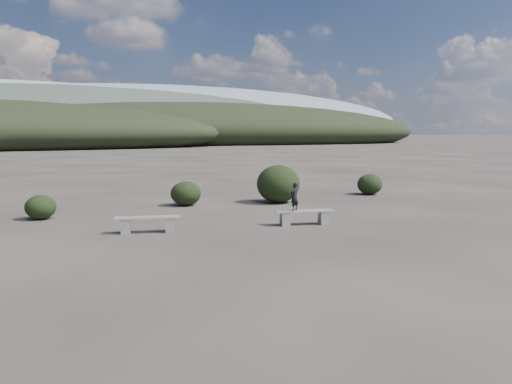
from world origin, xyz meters
name	(u,v)px	position (x,y,z in m)	size (l,w,h in m)	color
ground	(301,264)	(0.00, 0.00, 0.00)	(1200.00, 1200.00, 0.00)	#2B2621
bench_left	(148,223)	(-2.22, 4.55, 0.27)	(1.80, 0.77, 0.44)	slate
bench_right	(304,216)	(2.23, 3.87, 0.27)	(1.80, 0.74, 0.44)	slate
seated_person	(294,197)	(1.93, 3.93, 0.85)	(0.30, 0.20, 0.83)	black
shrub_a	(41,207)	(-4.86, 8.05, 0.38)	(0.94, 0.94, 0.77)	black
shrub_c	(186,193)	(0.12, 9.13, 0.45)	(1.13, 1.13, 0.91)	black
shrub_d	(278,184)	(3.62, 8.45, 0.73)	(1.68, 1.68, 1.47)	black
shrub_e	(370,184)	(8.45, 9.15, 0.45)	(1.09, 1.09, 0.91)	black
mountain_ridges	(32,120)	(-7.48, 339.06, 10.84)	(500.00, 400.00, 56.00)	black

